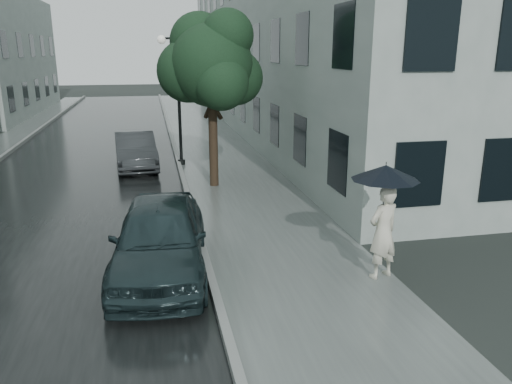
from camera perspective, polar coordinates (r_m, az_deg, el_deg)
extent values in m
plane|color=black|center=(9.77, 4.41, -10.15)|extent=(120.00, 120.00, 0.00)
cube|color=slate|center=(21.04, -4.08, 4.11)|extent=(3.50, 60.00, 0.01)
cube|color=slate|center=(20.86, -9.07, 4.05)|extent=(0.15, 60.00, 0.15)
cube|color=black|center=(21.01, -18.64, 3.29)|extent=(6.85, 60.00, 0.00)
cube|color=#93A19A|center=(29.04, 4.31, 16.27)|extent=(7.00, 36.00, 9.00)
cube|color=black|center=(28.28, -2.77, 16.31)|extent=(0.08, 32.40, 7.20)
cube|color=black|center=(39.19, -24.16, 14.14)|extent=(0.08, 16.20, 6.40)
imported|color=beige|center=(9.87, 14.32, -4.47)|extent=(0.78, 0.65, 1.85)
cylinder|color=black|center=(9.66, 14.33, -1.42)|extent=(0.02, 0.02, 0.97)
cone|color=black|center=(9.50, 14.59, 2.17)|extent=(1.54, 1.54, 0.28)
cylinder|color=black|center=(9.46, 14.65, 3.11)|extent=(0.02, 0.02, 0.08)
cylinder|color=black|center=(9.82, 14.13, -4.28)|extent=(0.03, 0.03, 0.06)
cylinder|color=#332619|center=(16.17, -4.90, 5.67)|extent=(0.29, 0.29, 2.86)
sphere|color=#1B3C21|center=(15.93, -5.11, 14.24)|extent=(2.56, 2.56, 2.56)
sphere|color=#1B3C21|center=(16.35, -2.37, 12.94)|extent=(1.76, 1.76, 1.76)
sphere|color=#1B3C21|center=(16.26, -7.75, 13.52)|extent=(1.97, 1.97, 1.97)
sphere|color=#1B3C21|center=(15.29, -4.01, 12.33)|extent=(1.66, 1.66, 1.66)
sphere|color=#1B3C21|center=(16.47, -6.49, 16.66)|extent=(1.87, 1.87, 1.87)
sphere|color=#1B3C21|center=(15.80, -3.27, 17.47)|extent=(1.59, 1.59, 1.59)
cylinder|color=black|center=(19.30, -8.78, 9.97)|extent=(0.12, 0.12, 4.71)
cylinder|color=black|center=(19.65, -8.50, 3.42)|extent=(0.28, 0.28, 0.20)
cylinder|color=black|center=(19.26, -9.85, 16.93)|extent=(0.51, 0.20, 0.08)
sphere|color=silver|center=(19.32, -10.75, 16.73)|extent=(0.32, 0.32, 0.32)
imported|color=#18272A|center=(9.95, -10.92, -5.15)|extent=(2.14, 4.54, 1.50)
imported|color=#26292B|center=(19.29, -13.61, 4.65)|extent=(1.73, 4.13, 1.33)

